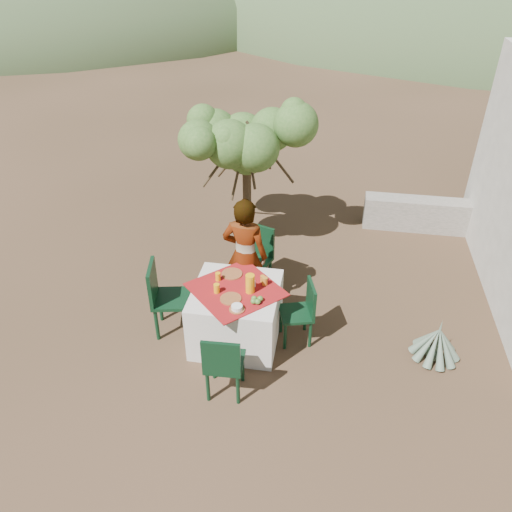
{
  "coord_description": "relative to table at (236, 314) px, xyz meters",
  "views": [
    {
      "loc": [
        1.73,
        -4.39,
        4.33
      ],
      "look_at": [
        0.89,
        0.6,
        0.99
      ],
      "focal_mm": 35.0,
      "sensor_mm": 36.0,
      "label": 1
    }
  ],
  "objects": [
    {
      "name": "chair_far",
      "position": [
        0.05,
        1.12,
        0.14
      ],
      "size": [
        0.56,
        0.56,
        0.94
      ],
      "rotation": [
        0.0,
        0.0,
        -0.36
      ],
      "color": "black",
      "rests_on": "ground"
    },
    {
      "name": "plate_near",
      "position": [
        -0.02,
        -0.2,
        0.39
      ],
      "size": [
        0.25,
        0.25,
        0.01
      ],
      "primitive_type": "cylinder",
      "color": "brown",
      "rests_on": "table"
    },
    {
      "name": "chair_near",
      "position": [
        0.05,
        -0.94,
        0.11
      ],
      "size": [
        0.42,
        0.42,
        0.88
      ],
      "rotation": [
        0.0,
        0.0,
        3.18
      ],
      "color": "black",
      "rests_on": "ground"
    },
    {
      "name": "napkin_holder",
      "position": [
        0.19,
        0.08,
        0.43
      ],
      "size": [
        0.08,
        0.06,
        0.09
      ],
      "primitive_type": "cube",
      "rotation": [
        0.0,
        0.0,
        -0.29
      ],
      "color": "white",
      "rests_on": "table"
    },
    {
      "name": "glass_near",
      "position": [
        -0.21,
        -0.1,
        0.44
      ],
      "size": [
        0.07,
        0.07,
        0.11
      ],
      "primitive_type": "cylinder",
      "color": "#FFA910",
      "rests_on": "table"
    },
    {
      "name": "plate_far",
      "position": [
        -0.11,
        0.29,
        0.39
      ],
      "size": [
        0.26,
        0.26,
        0.01
      ],
      "primitive_type": "cylinder",
      "color": "brown",
      "rests_on": "table"
    },
    {
      "name": "table",
      "position": [
        0.0,
        0.0,
        0.0
      ],
      "size": [
        1.3,
        1.3,
        0.76
      ],
      "color": "white",
      "rests_on": "ground"
    },
    {
      "name": "person",
      "position": [
        -0.01,
        0.64,
        0.43
      ],
      "size": [
        0.63,
        0.45,
        1.63
      ],
      "primitive_type": "imported",
      "rotation": [
        0.0,
        0.0,
        3.03
      ],
      "color": "#8C6651",
      "rests_on": "ground"
    },
    {
      "name": "ground",
      "position": [
        -0.71,
        -0.2,
        -0.38
      ],
      "size": [
        160.0,
        160.0,
        0.0
      ],
      "primitive_type": "plane",
      "color": "#382919",
      "rests_on": "ground"
    },
    {
      "name": "hill_near_right",
      "position": [
        11.29,
        35.8,
        -0.38
      ],
      "size": [
        48.0,
        48.0,
        20.0
      ],
      "primitive_type": "ellipsoid",
      "color": "#324D2B",
      "rests_on": "ground"
    },
    {
      "name": "shrub_tree",
      "position": [
        -0.21,
        2.29,
        1.26
      ],
      "size": [
        1.77,
        1.74,
        2.08
      ],
      "color": "#473723",
      "rests_on": "ground"
    },
    {
      "name": "jar_left",
      "position": [
        0.33,
        0.14,
        0.43
      ],
      "size": [
        0.07,
        0.07,
        0.1
      ],
      "primitive_type": "cylinder",
      "color": "orange",
      "rests_on": "table"
    },
    {
      "name": "agave",
      "position": [
        2.41,
        0.07,
        -0.17
      ],
      "size": [
        0.6,
        0.59,
        0.63
      ],
      "rotation": [
        0.0,
        0.0,
        -0.13
      ],
      "color": "slate",
      "rests_on": "ground"
    },
    {
      "name": "jar_right",
      "position": [
        0.29,
        0.2,
        0.42
      ],
      "size": [
        0.05,
        0.05,
        0.09
      ],
      "primitive_type": "cylinder",
      "color": "orange",
      "rests_on": "table"
    },
    {
      "name": "white_bowl",
      "position": [
        0.09,
        -0.37,
        0.42
      ],
      "size": [
        0.13,
        0.13,
        0.05
      ],
      "primitive_type": "cylinder",
      "color": "white",
      "rests_on": "bowl_plate"
    },
    {
      "name": "juice_pitcher",
      "position": [
        0.18,
        -0.02,
        0.5
      ],
      "size": [
        0.11,
        0.11,
        0.24
      ],
      "primitive_type": "cylinder",
      "color": "#FFA910",
      "rests_on": "table"
    },
    {
      "name": "bowl_plate",
      "position": [
        0.09,
        -0.37,
        0.39
      ],
      "size": [
        0.18,
        0.18,
        0.01
      ],
      "primitive_type": "cylinder",
      "color": "brown",
      "rests_on": "table"
    },
    {
      "name": "stone_wall",
      "position": [
        2.89,
        3.2,
        -0.1
      ],
      "size": [
        2.6,
        0.35,
        0.55
      ],
      "primitive_type": "cube",
      "color": "gray",
      "rests_on": "ground"
    },
    {
      "name": "chair_right",
      "position": [
        0.79,
        0.11,
        0.08
      ],
      "size": [
        0.48,
        0.48,
        0.83
      ],
      "rotation": [
        0.0,
        0.0,
        5.0
      ],
      "color": "black",
      "rests_on": "ground"
    },
    {
      "name": "fruit_cluster",
      "position": [
        0.28,
        -0.21,
        0.42
      ],
      "size": [
        0.14,
        0.13,
        0.07
      ],
      "color": "#4C7F2E",
      "rests_on": "table"
    },
    {
      "name": "glass_far",
      "position": [
        -0.25,
        0.14,
        0.43
      ],
      "size": [
        0.06,
        0.06,
        0.1
      ],
      "primitive_type": "cylinder",
      "color": "#FFA910",
      "rests_on": "table"
    },
    {
      "name": "hill_near_left",
      "position": [
        -18.71,
        29.8,
        -0.38
      ],
      "size": [
        40.0,
        40.0,
        16.0
      ],
      "primitive_type": "ellipsoid",
      "color": "#324D2B",
      "rests_on": "ground"
    },
    {
      "name": "chair_left",
      "position": [
        -0.91,
        0.01,
        0.17
      ],
      "size": [
        0.54,
        0.54,
        0.99
      ],
      "rotation": [
        0.0,
        0.0,
        1.78
      ],
      "color": "black",
      "rests_on": "ground"
    }
  ]
}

